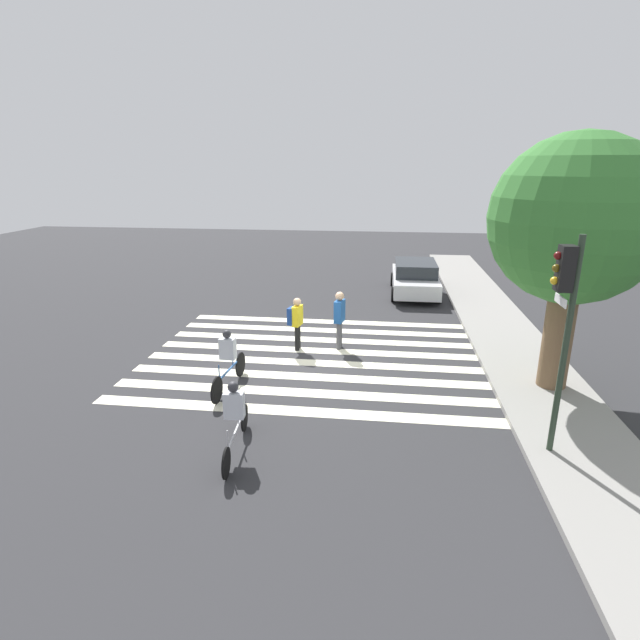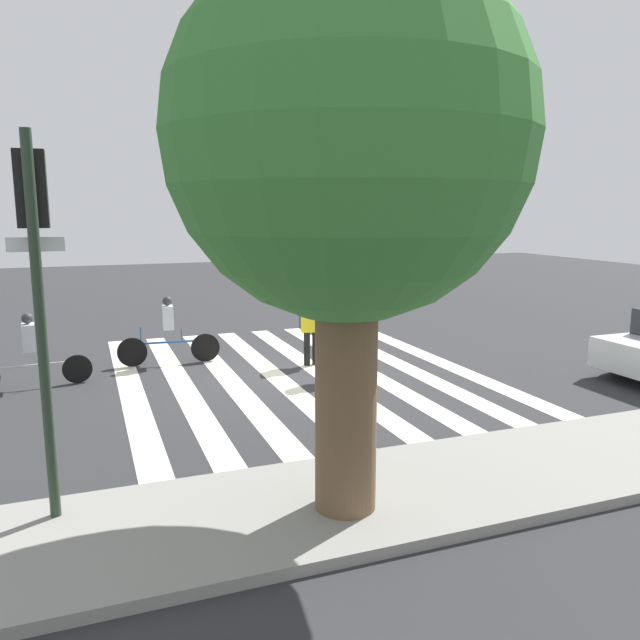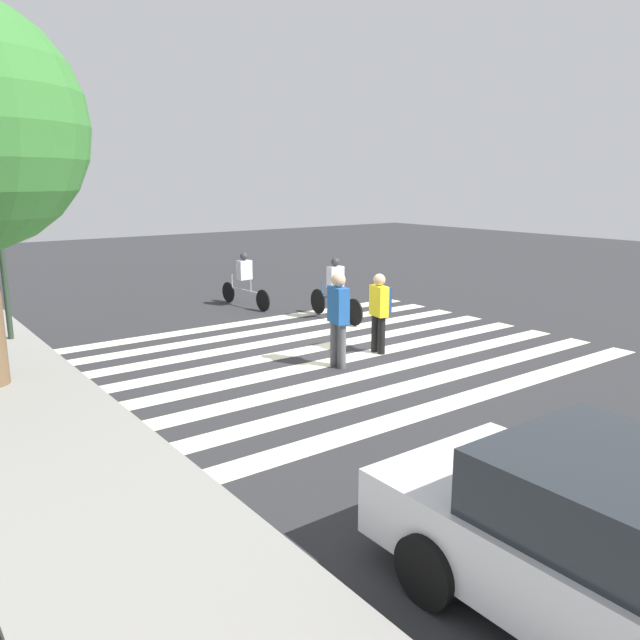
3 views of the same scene
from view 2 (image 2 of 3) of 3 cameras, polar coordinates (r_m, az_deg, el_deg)
The scene contains 9 objects.
ground_plane at distance 14.08m, azimuth -2.19°, elevation -4.88°, with size 60.00×60.00×0.00m, color #2D2D30.
sidewalk_curb at distance 8.70m, azimuth 11.53°, elevation -14.38°, with size 36.00×2.50×0.14m.
crosswalk_stripes at distance 14.08m, azimuth -2.19°, elevation -4.86°, with size 7.64×10.00×0.01m.
traffic_light at distance 7.54m, azimuth -24.52°, elevation 5.35°, with size 0.60×0.50×4.48m.
street_tree at distance 6.99m, azimuth 2.57°, elevation 15.86°, with size 4.03×4.03×6.43m.
pedestrian_adult_yellow_jacket at distance 14.60m, azimuth -0.90°, elevation -0.33°, with size 0.50×0.45×1.69m.
pedestrian_adult_blue_shirt at distance 13.47m, azimuth 2.21°, elevation -0.98°, with size 0.55×0.33×1.86m.
cyclist_near_curb at distance 14.05m, azimuth -25.03°, elevation -2.28°, with size 2.36×0.42×1.57m.
cyclist_far_lane at distance 15.12m, azimuth -13.70°, elevation -0.74°, with size 2.37×0.42×1.63m.
Camera 2 is at (4.33, 12.89, 3.66)m, focal length 35.00 mm.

